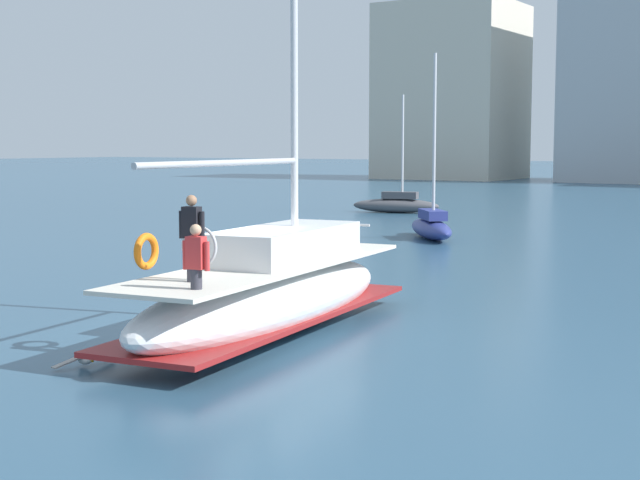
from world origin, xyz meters
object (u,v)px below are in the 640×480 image
moored_sloop_near (396,204)px  moored_sloop_far (431,226)px  main_sailboat (270,290)px  seagull (85,360)px

moored_sloop_near → moored_sloop_far: moored_sloop_far is taller
main_sailboat → moored_sloop_far: size_ratio=1.66×
seagull → moored_sloop_near: bearing=109.5°
moored_sloop_near → seagull: (12.96, -36.55, -0.41)m
main_sailboat → moored_sloop_far: bearing=106.3°
moored_sloop_far → seagull: (4.70, -23.99, -0.43)m
moored_sloop_near → seagull: moored_sloop_near is taller
main_sailboat → moored_sloop_near: main_sailboat is taller
moored_sloop_near → main_sailboat: bearing=-66.5°
main_sailboat → seagull: bearing=-103.9°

